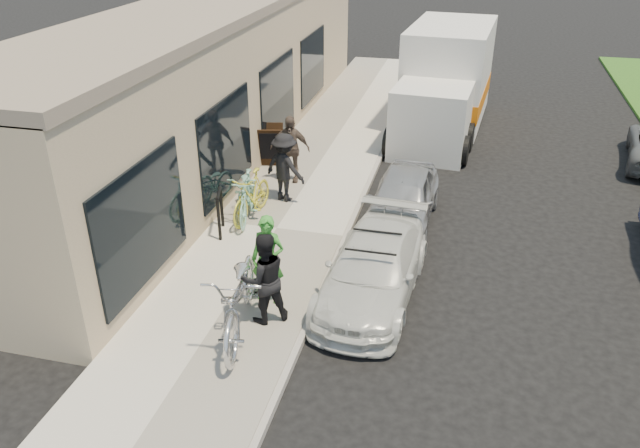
{
  "coord_description": "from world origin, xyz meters",
  "views": [
    {
      "loc": [
        1.87,
        -8.67,
        6.67
      ],
      "look_at": [
        -0.7,
        1.75,
        1.05
      ],
      "focal_mm": 35.0,
      "sensor_mm": 36.0,
      "label": 1
    }
  ],
  "objects_px": {
    "sedan_silver": "(402,199)",
    "bystander_b": "(290,149)",
    "sandwich_board": "(270,145)",
    "bystander_a": "(285,167)",
    "sedan_white": "(373,269)",
    "moving_truck": "(445,85)",
    "tandem_bike": "(241,296)",
    "cruiser_bike_b": "(245,190)",
    "man_standing": "(264,278)",
    "cruiser_bike_a": "(247,197)",
    "cruiser_bike_c": "(251,196)",
    "bike_rack": "(220,208)",
    "woman_rider": "(268,260)"
  },
  "relations": [
    {
      "from": "bike_rack",
      "to": "sedan_silver",
      "type": "height_order",
      "value": "sedan_silver"
    },
    {
      "from": "sedan_silver",
      "to": "cruiser_bike_a",
      "type": "height_order",
      "value": "cruiser_bike_a"
    },
    {
      "from": "man_standing",
      "to": "cruiser_bike_b",
      "type": "xyz_separation_m",
      "value": [
        -1.83,
        4.05,
        -0.35
      ]
    },
    {
      "from": "bike_rack",
      "to": "bystander_b",
      "type": "relative_size",
      "value": 0.57
    },
    {
      "from": "cruiser_bike_b",
      "to": "cruiser_bike_a",
      "type": "bearing_deg",
      "value": -77.93
    },
    {
      "from": "moving_truck",
      "to": "cruiser_bike_b",
      "type": "bearing_deg",
      "value": -113.63
    },
    {
      "from": "bike_rack",
      "to": "man_standing",
      "type": "xyz_separation_m",
      "value": [
        1.93,
        -2.78,
        0.24
      ]
    },
    {
      "from": "sedan_silver",
      "to": "tandem_bike",
      "type": "distance_m",
      "value": 5.29
    },
    {
      "from": "cruiser_bike_c",
      "to": "tandem_bike",
      "type": "bearing_deg",
      "value": -66.01
    },
    {
      "from": "bystander_b",
      "to": "bystander_a",
      "type": "bearing_deg",
      "value": -86.92
    },
    {
      "from": "tandem_bike",
      "to": "cruiser_bike_b",
      "type": "height_order",
      "value": "tandem_bike"
    },
    {
      "from": "sedan_white",
      "to": "moving_truck",
      "type": "height_order",
      "value": "moving_truck"
    },
    {
      "from": "sandwich_board",
      "to": "cruiser_bike_a",
      "type": "bearing_deg",
      "value": -94.33
    },
    {
      "from": "bike_rack",
      "to": "tandem_bike",
      "type": "xyz_separation_m",
      "value": [
        1.66,
        -3.17,
        0.1
      ]
    },
    {
      "from": "tandem_bike",
      "to": "bystander_b",
      "type": "xyz_separation_m",
      "value": [
        -1.0,
        6.3,
        0.17
      ]
    },
    {
      "from": "tandem_bike",
      "to": "cruiser_bike_a",
      "type": "height_order",
      "value": "tandem_bike"
    },
    {
      "from": "cruiser_bike_c",
      "to": "man_standing",
      "type": "bearing_deg",
      "value": -60.49
    },
    {
      "from": "moving_truck",
      "to": "man_standing",
      "type": "xyz_separation_m",
      "value": [
        -2.21,
        -11.6,
        -0.42
      ]
    },
    {
      "from": "woman_rider",
      "to": "moving_truck",
      "type": "bearing_deg",
      "value": 80.77
    },
    {
      "from": "bystander_b",
      "to": "cruiser_bike_b",
      "type": "bearing_deg",
      "value": -113.68
    },
    {
      "from": "tandem_bike",
      "to": "man_standing",
      "type": "bearing_deg",
      "value": 43.88
    },
    {
      "from": "sedan_silver",
      "to": "man_standing",
      "type": "relative_size",
      "value": 2.15
    },
    {
      "from": "sedan_silver",
      "to": "bystander_b",
      "type": "height_order",
      "value": "bystander_b"
    },
    {
      "from": "woman_rider",
      "to": "bystander_b",
      "type": "bearing_deg",
      "value": 104.95
    },
    {
      "from": "sandwich_board",
      "to": "man_standing",
      "type": "height_order",
      "value": "man_standing"
    },
    {
      "from": "bike_rack",
      "to": "sandwich_board",
      "type": "relative_size",
      "value": 0.9
    },
    {
      "from": "sedan_white",
      "to": "moving_truck",
      "type": "xyz_separation_m",
      "value": [
        0.56,
        10.21,
        0.83
      ]
    },
    {
      "from": "bike_rack",
      "to": "sedan_white",
      "type": "distance_m",
      "value": 3.84
    },
    {
      "from": "man_standing",
      "to": "cruiser_bike_a",
      "type": "distance_m",
      "value": 3.92
    },
    {
      "from": "moving_truck",
      "to": "cruiser_bike_b",
      "type": "height_order",
      "value": "moving_truck"
    },
    {
      "from": "man_standing",
      "to": "sedan_silver",
      "type": "bearing_deg",
      "value": -146.83
    },
    {
      "from": "sedan_white",
      "to": "bystander_a",
      "type": "distance_m",
      "value": 4.34
    },
    {
      "from": "woman_rider",
      "to": "cruiser_bike_a",
      "type": "relative_size",
      "value": 0.93
    },
    {
      "from": "tandem_bike",
      "to": "cruiser_bike_a",
      "type": "xyz_separation_m",
      "value": [
        -1.32,
        3.96,
        -0.15
      ]
    },
    {
      "from": "bike_rack",
      "to": "woman_rider",
      "type": "distance_m",
      "value": 2.85
    },
    {
      "from": "tandem_bike",
      "to": "sedan_white",
      "type": "bearing_deg",
      "value": 31.78
    },
    {
      "from": "cruiser_bike_c",
      "to": "moving_truck",
      "type": "bearing_deg",
      "value": 71.6
    },
    {
      "from": "cruiser_bike_c",
      "to": "bystander_b",
      "type": "distance_m",
      "value": 2.29
    },
    {
      "from": "cruiser_bike_c",
      "to": "woman_rider",
      "type": "bearing_deg",
      "value": -58.52
    },
    {
      "from": "cruiser_bike_b",
      "to": "cruiser_bike_c",
      "type": "height_order",
      "value": "cruiser_bike_c"
    },
    {
      "from": "bike_rack",
      "to": "bystander_a",
      "type": "xyz_separation_m",
      "value": [
        0.87,
        1.98,
        0.24
      ]
    },
    {
      "from": "sedan_white",
      "to": "man_standing",
      "type": "distance_m",
      "value": 2.19
    },
    {
      "from": "moving_truck",
      "to": "cruiser_bike_a",
      "type": "relative_size",
      "value": 3.67
    },
    {
      "from": "cruiser_bike_a",
      "to": "bystander_a",
      "type": "xyz_separation_m",
      "value": [
        0.53,
        1.19,
        0.3
      ]
    },
    {
      "from": "sedan_silver",
      "to": "bystander_b",
      "type": "distance_m",
      "value": 3.42
    },
    {
      "from": "sandwich_board",
      "to": "tandem_bike",
      "type": "relative_size",
      "value": 0.41
    },
    {
      "from": "tandem_bike",
      "to": "cruiser_bike_b",
      "type": "relative_size",
      "value": 1.44
    },
    {
      "from": "tandem_bike",
      "to": "sedan_silver",
      "type": "bearing_deg",
      "value": 55.75
    },
    {
      "from": "bystander_a",
      "to": "man_standing",
      "type": "bearing_deg",
      "value": 124.3
    },
    {
      "from": "sandwich_board",
      "to": "bystander_a",
      "type": "xyz_separation_m",
      "value": [
        1.03,
        -2.06,
        0.28
      ]
    }
  ]
}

